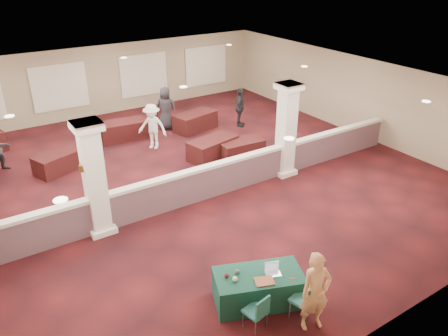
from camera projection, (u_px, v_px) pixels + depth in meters
ground at (187, 178)px, 14.92m from camera, size 16.00×16.00×0.00m
wall_back at (103, 80)px, 20.23m from camera, size 16.00×0.04×3.20m
wall_front at (388, 268)px, 8.18m from camera, size 16.00×0.04×3.20m
wall_right at (355, 95)px, 18.10m from camera, size 0.04×16.00×3.20m
ceiling at (183, 86)px, 13.50m from camera, size 16.00×16.00×0.02m
partition_wall at (210, 180)px, 13.53m from camera, size 15.60×0.28×1.10m
column_left at (94, 178)px, 11.36m from camera, size 0.72×0.72×3.20m
column_right at (286, 129)px, 14.52m from camera, size 0.72×0.72×3.20m
sconce_left at (81, 168)px, 11.06m from camera, size 0.12×0.12×0.18m
sconce_right at (103, 163)px, 11.33m from camera, size 0.12×0.12×0.18m
near_table at (258, 288)px, 9.49m from camera, size 2.11×1.57×0.73m
conf_chair_main at (309, 298)px, 8.90m from camera, size 0.60×0.60×0.98m
conf_chair_side at (258, 310)px, 8.72m from camera, size 0.49×0.49×0.84m
woman at (315, 292)px, 8.62m from camera, size 0.73×0.58×1.77m
far_table_front_left at (60, 162)px, 15.27m from camera, size 1.89×1.39×0.69m
far_table_front_center at (213, 148)px, 16.24m from camera, size 2.02×1.31×0.76m
far_table_front_right at (241, 149)px, 16.26m from camera, size 1.72×0.94×0.68m
far_table_back_center at (124, 130)px, 17.89m from camera, size 1.96×1.11×0.76m
far_table_back_right at (195, 121)px, 18.86m from camera, size 2.01×1.31×0.75m
attendee_a at (0, 150)px, 15.06m from camera, size 0.89×0.72×1.63m
attendee_b at (152, 126)px, 16.85m from camera, size 1.15×1.20×1.78m
attendee_c at (240, 107)px, 19.03m from camera, size 1.04×1.06×1.71m
attendee_d at (166, 108)px, 18.71m from camera, size 1.02×0.95×1.85m
laptop_base at (273, 274)px, 9.34m from camera, size 0.39×0.33×0.02m
laptop_screen at (272, 266)px, 9.38m from camera, size 0.31×0.13×0.22m
screen_glow at (272, 267)px, 9.38m from camera, size 0.28×0.11×0.19m
knitting at (264, 281)px, 9.11m from camera, size 0.48×0.42×0.03m
yarn_cream at (235, 279)px, 9.12m from camera, size 0.11×0.11×0.11m
yarn_red at (226, 275)px, 9.22m from camera, size 0.10×0.10×0.10m
yarn_grey at (237, 272)px, 9.33m from camera, size 0.10×0.10×0.10m
scissors at (292, 279)px, 9.20m from camera, size 0.12×0.07×0.01m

